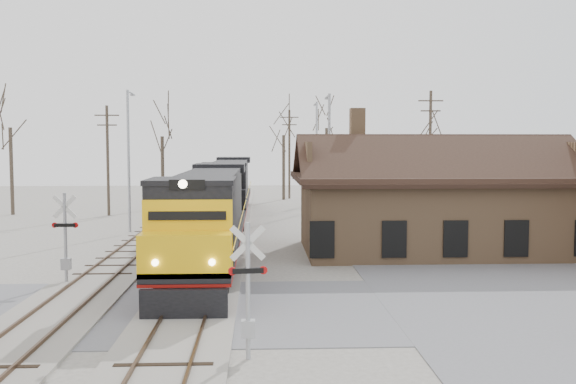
{
  "coord_description": "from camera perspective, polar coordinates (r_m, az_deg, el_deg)",
  "views": [
    {
      "loc": [
        2.55,
        -22.48,
        5.85
      ],
      "look_at": [
        3.91,
        9.0,
        3.53
      ],
      "focal_mm": 40.0,
      "sensor_mm": 36.0,
      "label": 1
    }
  ],
  "objects": [
    {
      "name": "ground",
      "position": [
        23.37,
        -8.79,
        -10.34
      ],
      "size": [
        140.0,
        140.0,
        0.0
      ],
      "primitive_type": "plane",
      "color": "#A9A499",
      "rests_on": "ground"
    },
    {
      "name": "road",
      "position": [
        23.36,
        -8.79,
        -10.3
      ],
      "size": [
        60.0,
        9.0,
        0.03
      ],
      "primitive_type": "cube",
      "color": "slate",
      "rests_on": "ground"
    },
    {
      "name": "track_main",
      "position": [
        38.01,
        -6.31,
        -4.56
      ],
      "size": [
        3.4,
        90.0,
        0.24
      ],
      "color": "#A9A499",
      "rests_on": "ground"
    },
    {
      "name": "track_siding",
      "position": [
        38.57,
        -13.01,
        -4.52
      ],
      "size": [
        3.4,
        90.0,
        0.24
      ],
      "color": "#A9A499",
      "rests_on": "ground"
    },
    {
      "name": "depot",
      "position": [
        35.92,
        12.79,
        -1.39
      ],
      "size": [
        15.2,
        9.31,
        7.9
      ],
      "color": "#95704D",
      "rests_on": "ground"
    },
    {
      "name": "locomotive_lead",
      "position": [
        31.13,
        -7.16,
        -2.09
      ],
      "size": [
        3.14,
        20.99,
        4.66
      ],
      "color": "black",
      "rests_on": "ground"
    },
    {
      "name": "locomotive_trailing",
      "position": [
        52.28,
        -5.26,
        0.47
      ],
      "size": [
        3.14,
        20.99,
        4.41
      ],
      "color": "black",
      "rests_on": "ground"
    },
    {
      "name": "crossbuck_near",
      "position": [
        17.66,
        -3.58,
        -9.1
      ],
      "size": [
        1.08,
        0.28,
        3.77
      ],
      "rotation": [
        0.0,
        0.0,
        0.12
      ],
      "color": "#A5A8AD",
      "rests_on": "ground"
    },
    {
      "name": "crossbuck_far",
      "position": [
        28.43,
        -19.17,
        -4.17
      ],
      "size": [
        1.1,
        0.29,
        3.86
      ],
      "rotation": [
        0.0,
        0.0,
        3.11
      ],
      "color": "#A5A8AD",
      "rests_on": "ground"
    },
    {
      "name": "streetlight_a",
      "position": [
        43.34,
        -13.96,
        3.3
      ],
      "size": [
        0.25,
        2.04,
        9.41
      ],
      "color": "#A5A8AD",
      "rests_on": "ground"
    },
    {
      "name": "streetlight_b",
      "position": [
        42.53,
        3.65,
        3.25
      ],
      "size": [
        0.25,
        2.04,
        9.2
      ],
      "color": "#A5A8AD",
      "rests_on": "ground"
    },
    {
      "name": "streetlight_c",
      "position": [
        56.55,
        2.54,
        3.71
      ],
      "size": [
        0.25,
        2.04,
        9.61
      ],
      "color": "#A5A8AD",
      "rests_on": "ground"
    },
    {
      "name": "utility_pole_a",
      "position": [
        54.9,
        -15.73,
        2.91
      ],
      "size": [
        2.0,
        0.24,
        9.07
      ],
      "color": "#382D23",
      "rests_on": "ground"
    },
    {
      "name": "utility_pole_b",
      "position": [
        69.74,
        0.12,
        3.55
      ],
      "size": [
        2.0,
        0.24,
        9.62
      ],
      "color": "#382D23",
      "rests_on": "ground"
    },
    {
      "name": "utility_pole_c",
      "position": [
        52.65,
        12.5,
        3.52
      ],
      "size": [
        2.0,
        0.24,
        10.15
      ],
      "color": "#382D23",
      "rests_on": "ground"
    },
    {
      "name": "tree_a",
      "position": [
        58.27,
        -23.5,
        6.46
      ],
      "size": [
        4.86,
        4.86,
        11.91
      ],
      "color": "#382D23",
      "rests_on": "ground"
    },
    {
      "name": "tree_b",
      "position": [
        60.5,
        -11.14,
        5.91
      ],
      "size": [
        4.42,
        4.42,
        10.84
      ],
      "color": "#382D23",
      "rests_on": "ground"
    },
    {
      "name": "tree_c",
      "position": [
        68.2,
        -0.39,
        6.03
      ],
      "size": [
        4.59,
        4.59,
        11.24
      ],
      "color": "#382D23",
      "rests_on": "ground"
    },
    {
      "name": "tree_d",
      "position": [
        65.46,
        3.46,
        6.78
      ],
      "size": [
        5.03,
        5.03,
        12.33
      ],
      "color": "#382D23",
      "rests_on": "ground"
    },
    {
      "name": "tree_e",
      "position": [
        62.82,
        12.38,
        4.79
      ],
      "size": [
        3.78,
        3.78,
        9.26
      ],
      "color": "#382D23",
      "rests_on": "ground"
    }
  ]
}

